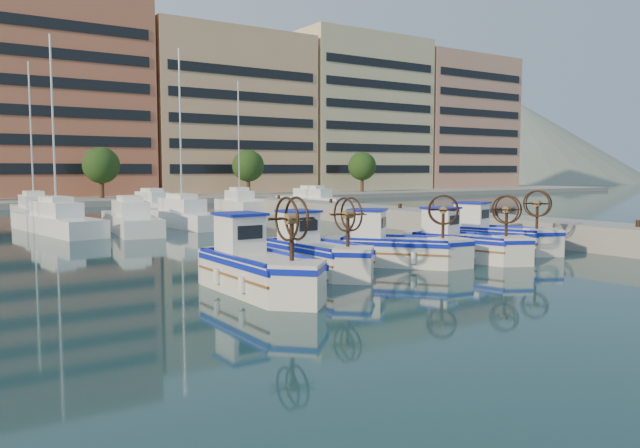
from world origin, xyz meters
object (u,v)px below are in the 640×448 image
(fishing_boat_a, at_px, (257,265))
(fishing_boat_c, at_px, (393,246))
(fishing_boat_b, at_px, (315,251))
(fishing_boat_e, at_px, (493,234))
(fishing_boat_d, at_px, (462,242))

(fishing_boat_a, distance_m, fishing_boat_c, 7.20)
(fishing_boat_b, distance_m, fishing_boat_e, 9.98)
(fishing_boat_d, distance_m, fishing_boat_e, 3.30)
(fishing_boat_b, xyz_separation_m, fishing_boat_e, (9.97, 0.42, 0.01))
(fishing_boat_b, distance_m, fishing_boat_c, 3.53)
(fishing_boat_d, relative_size, fishing_boat_e, 0.96)
(fishing_boat_a, bearing_deg, fishing_boat_d, 7.43)
(fishing_boat_d, bearing_deg, fishing_boat_b, 157.27)
(fishing_boat_e, bearing_deg, fishing_boat_a, 170.32)
(fishing_boat_c, distance_m, fishing_boat_e, 6.48)
(fishing_boat_c, distance_m, fishing_boat_d, 3.36)
(fishing_boat_c, relative_size, fishing_boat_e, 0.94)
(fishing_boat_b, height_order, fishing_boat_d, fishing_boat_b)
(fishing_boat_a, relative_size, fishing_boat_d, 1.07)
(fishing_boat_e, bearing_deg, fishing_boat_b, 162.26)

